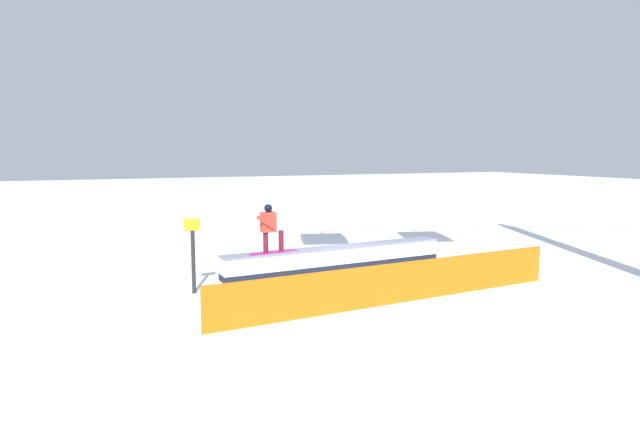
# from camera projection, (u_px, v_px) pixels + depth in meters

# --- Properties ---
(ground_plane) EXTENTS (120.00, 120.00, 0.00)m
(ground_plane) POSITION_uv_depth(u_px,v_px,m) (337.00, 272.00, 15.31)
(ground_plane) COLOR white
(grind_box) EXTENTS (7.12, 1.04, 0.77)m
(grind_box) POSITION_uv_depth(u_px,v_px,m) (337.00, 260.00, 15.27)
(grind_box) COLOR white
(grind_box) RESTS_ON ground_plane
(snowboarder) EXTENTS (1.46, 0.53, 1.37)m
(snowboarder) POSITION_uv_depth(u_px,v_px,m) (270.00, 227.00, 14.16)
(snowboarder) COLOR #BD2091
(snowboarder) RESTS_ON grind_box
(safety_fence) EXTENTS (9.42, 0.65, 0.97)m
(safety_fence) POSITION_uv_depth(u_px,v_px,m) (399.00, 283.00, 12.09)
(safety_fence) COLOR orange
(safety_fence) RESTS_ON ground_plane
(trail_marker) EXTENTS (0.40, 0.10, 1.91)m
(trail_marker) POSITION_uv_depth(u_px,v_px,m) (193.00, 253.00, 12.86)
(trail_marker) COLOR #262628
(trail_marker) RESTS_ON ground_plane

